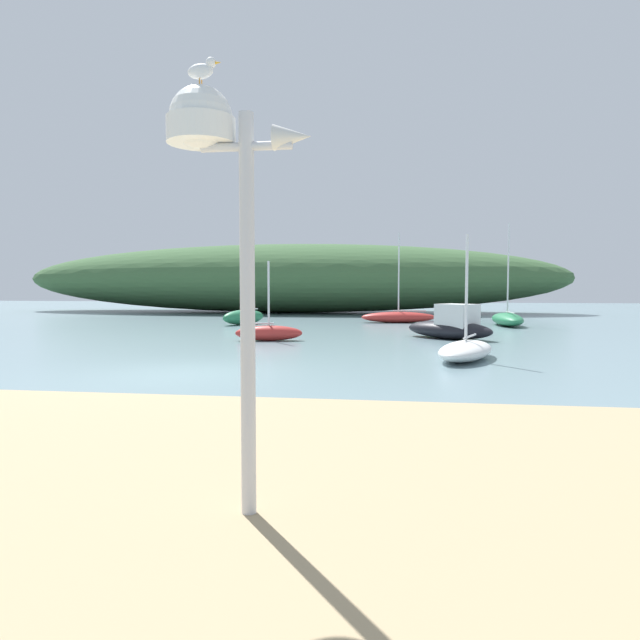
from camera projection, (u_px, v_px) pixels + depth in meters
name	position (u px, v px, depth m)	size (l,w,h in m)	color
ground_plane	(187.00, 374.00, 13.34)	(120.00, 120.00, 0.00)	gray
distant_hill	(287.00, 278.00, 44.66)	(42.74, 11.00, 5.29)	#3D6038
mast_structure	(215.00, 160.00, 4.52)	(1.15, 0.54, 3.42)	silver
seagull_on_radar	(202.00, 70.00, 4.49)	(0.29, 0.12, 0.21)	orange
sailboat_mid_channel	(244.00, 317.00, 30.43)	(2.14, 3.21, 3.05)	#287A4C
sailboat_far_right	(466.00, 350.00, 15.80)	(2.27, 3.63, 3.46)	white
sailboat_east_reach	(269.00, 333.00, 21.37)	(2.60, 1.16, 2.97)	#B72D28
motorboat_inner_mooring	(451.00, 326.00, 22.10)	(3.81, 3.58, 1.36)	black
sailboat_west_reach	(398.00, 317.00, 31.89)	(4.25, 1.72, 5.00)	#B72D28
sailboat_near_shore	(507.00, 319.00, 29.40)	(1.51, 4.23, 5.25)	#287A4C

